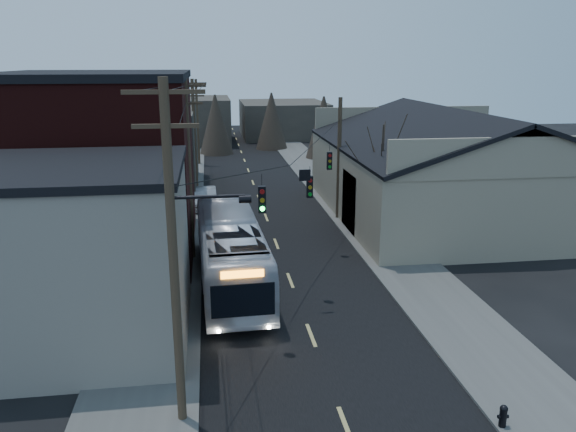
% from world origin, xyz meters
% --- Properties ---
extents(road_surface, '(9.00, 110.00, 0.02)m').
position_xyz_m(road_surface, '(0.00, 30.00, 0.01)').
color(road_surface, black).
rests_on(road_surface, ground).
extents(sidewalk_left, '(4.00, 110.00, 0.12)m').
position_xyz_m(sidewalk_left, '(-6.50, 30.00, 0.06)').
color(sidewalk_left, '#474744').
rests_on(sidewalk_left, ground).
extents(sidewalk_right, '(4.00, 110.00, 0.12)m').
position_xyz_m(sidewalk_right, '(6.50, 30.00, 0.06)').
color(sidewalk_right, '#474744').
rests_on(sidewalk_right, ground).
extents(building_clapboard, '(8.00, 8.00, 7.00)m').
position_xyz_m(building_clapboard, '(-9.00, 9.00, 3.50)').
color(building_clapboard, '#6E675B').
rests_on(building_clapboard, ground).
extents(building_brick, '(10.00, 12.00, 10.00)m').
position_xyz_m(building_brick, '(-10.00, 20.00, 5.00)').
color(building_brick, black).
rests_on(building_brick, ground).
extents(building_left_far, '(9.00, 14.00, 7.00)m').
position_xyz_m(building_left_far, '(-9.50, 36.00, 3.50)').
color(building_left_far, '#342F2A').
rests_on(building_left_far, ground).
extents(warehouse, '(16.16, 20.60, 7.73)m').
position_xyz_m(warehouse, '(13.00, 25.00, 2.70)').
color(warehouse, gray).
rests_on(warehouse, ground).
extents(building_far_left, '(10.00, 12.00, 6.00)m').
position_xyz_m(building_far_left, '(-6.00, 65.00, 3.00)').
color(building_far_left, '#342F2A').
rests_on(building_far_left, ground).
extents(building_far_right, '(12.00, 14.00, 5.00)m').
position_xyz_m(building_far_right, '(7.00, 70.00, 2.50)').
color(building_far_right, '#342F2A').
rests_on(building_far_right, ground).
extents(bare_tree, '(0.40, 0.40, 7.20)m').
position_xyz_m(bare_tree, '(6.50, 20.00, 3.60)').
color(bare_tree, black).
rests_on(bare_tree, ground).
extents(utility_lines, '(11.24, 45.28, 10.50)m').
position_xyz_m(utility_lines, '(-3.11, 24.14, 4.95)').
color(utility_lines, '#382B1E').
rests_on(utility_lines, ground).
extents(bus, '(3.39, 12.59, 3.48)m').
position_xyz_m(bus, '(-3.00, 14.03, 1.74)').
color(bus, silver).
rests_on(bus, ground).
extents(parked_car, '(1.78, 4.71, 1.54)m').
position_xyz_m(parked_car, '(-4.30, 29.42, 0.77)').
color(parked_car, '#9FA1A6').
rests_on(parked_car, ground).
extents(fire_hydrant, '(0.34, 0.25, 0.72)m').
position_xyz_m(fire_hydrant, '(4.70, 1.20, 0.51)').
color(fire_hydrant, black).
rests_on(fire_hydrant, sidewalk_right).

